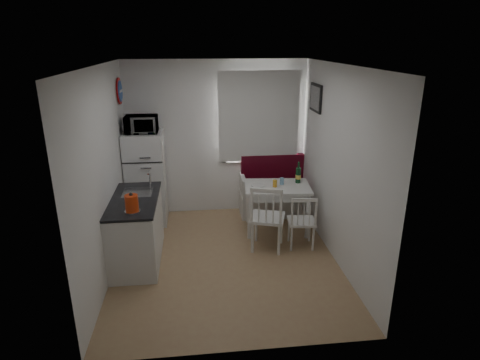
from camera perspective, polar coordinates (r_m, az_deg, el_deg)
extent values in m
cube|color=#A57D58|center=(5.67, -1.99, -11.21)|extent=(3.00, 3.50, 0.02)
cube|color=white|center=(4.90, -2.35, 16.02)|extent=(3.00, 3.50, 0.02)
cube|color=white|center=(6.82, -3.30, 5.87)|extent=(3.00, 0.02, 2.60)
cube|color=white|center=(3.52, 0.08, -7.33)|extent=(3.00, 0.02, 2.60)
cube|color=white|center=(5.25, -18.70, 0.75)|extent=(0.02, 3.50, 2.60)
cube|color=white|center=(5.45, 13.77, 1.90)|extent=(0.02, 3.50, 2.60)
cube|color=white|center=(6.80, 2.62, 8.64)|extent=(1.22, 0.06, 1.47)
cube|color=white|center=(6.72, 2.73, 8.95)|extent=(1.35, 0.02, 1.50)
cube|color=white|center=(5.65, -14.47, -7.03)|extent=(0.60, 1.30, 0.86)
cube|color=black|center=(5.47, -14.87, -2.75)|extent=(0.62, 1.32, 0.03)
cube|color=#99999E|center=(5.71, -14.31, -2.14)|extent=(0.40, 0.40, 0.10)
cylinder|color=silver|center=(5.80, -12.67, 0.21)|extent=(0.02, 0.02, 0.26)
cylinder|color=#1C50AA|center=(6.47, -16.71, 12.03)|extent=(0.03, 0.40, 0.40)
cube|color=black|center=(6.31, 10.70, 11.41)|extent=(0.04, 0.52, 0.42)
cube|color=white|center=(7.05, 5.79, -3.20)|extent=(1.41, 0.54, 0.39)
cube|color=#4F0716|center=(6.95, 5.86, -1.21)|extent=(1.35, 0.50, 0.13)
cube|color=#4F0716|center=(7.05, 5.59, 1.69)|extent=(1.35, 0.11, 0.50)
cube|color=white|center=(6.23, 5.33, -0.97)|extent=(1.06, 0.79, 0.04)
cube|color=white|center=(6.26, 5.31, -1.66)|extent=(0.95, 0.68, 0.12)
cylinder|color=white|center=(6.37, 5.22, -4.14)|extent=(0.06, 0.06, 0.71)
cube|color=white|center=(5.76, 3.94, -5.37)|extent=(0.58, 0.56, 0.04)
cube|color=white|center=(5.47, 4.38, -3.70)|extent=(0.44, 0.17, 0.49)
cube|color=white|center=(5.90, 8.73, -5.85)|extent=(0.42, 0.40, 0.04)
cube|color=white|center=(5.67, 9.27, -4.53)|extent=(0.37, 0.07, 0.40)
cube|color=white|center=(6.68, -13.20, 0.25)|extent=(0.61, 0.61, 1.52)
imported|color=white|center=(6.40, -13.85, 7.70)|extent=(0.49, 0.33, 0.27)
cylinder|color=red|center=(4.98, -15.15, -3.23)|extent=(0.19, 0.19, 0.25)
cylinder|color=gold|center=(6.15, 4.99, -0.50)|extent=(0.07, 0.07, 0.11)
cylinder|color=#84B9E1|center=(6.27, 5.97, -0.16)|extent=(0.06, 0.06, 0.11)
cylinder|color=white|center=(6.19, 2.58, -0.78)|extent=(0.22, 0.22, 0.02)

